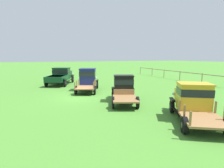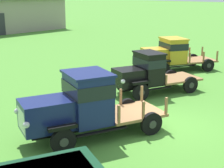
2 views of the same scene
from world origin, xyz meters
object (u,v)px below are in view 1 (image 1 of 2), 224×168
Objects in this scene: vintage_truck_second_in_line at (88,79)px; vintage_truck_far_side at (193,100)px; vintage_truck_midrow_center at (123,88)px; vintage_truck_foreground_near at (61,76)px.

vintage_truck_far_side is at bearing 16.61° from vintage_truck_second_in_line.
vintage_truck_midrow_center is at bearing -159.78° from vintage_truck_far_side.
vintage_truck_foreground_near is 16.74m from vintage_truck_far_side.
vintage_truck_second_in_line is (5.23, 2.20, 0.11)m from vintage_truck_foreground_near.
vintage_truck_foreground_near is at bearing -157.20° from vintage_truck_second_in_line.
vintage_truck_midrow_center is 0.97× the size of vintage_truck_far_side.
vintage_truck_foreground_near is 1.12× the size of vintage_truck_second_in_line.
vintage_truck_far_side is at bearing 20.22° from vintage_truck_midrow_center.
vintage_truck_second_in_line is 5.79m from vintage_truck_midrow_center.
vintage_truck_midrow_center reaches higher than vintage_truck_far_side.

